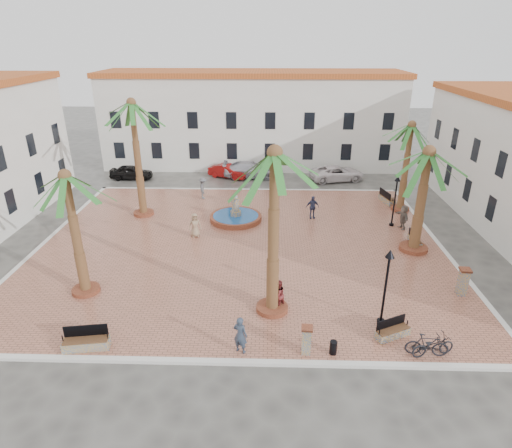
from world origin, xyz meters
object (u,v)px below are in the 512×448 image
object	(u,v)px
palm_ne	(410,135)
car_white	(337,173)
bicycle_a	(433,346)
pedestrian_fountain_a	(195,225)
palm_nw	(133,115)
bollard_se	(306,340)
pedestrian_north	(203,188)
cyclist_a	(240,335)
car_red	(228,171)
bollard_e	(463,281)
bench_e	(415,240)
palm_e	(427,166)
pedestrian_east	(403,217)
bench_ne	(387,199)
pedestrian_fountain_b	(312,207)
car_black	(131,172)
palm_sw	(68,191)
lamppost_e	(396,192)
car_silver	(251,170)
bicycle_b	(427,345)
fountain	(236,217)
bollard_n	(278,186)
lamppost_s	(387,274)
cyclist_b	(278,295)
litter_bin	(333,347)
bench_se	(393,332)
palm_s	(274,173)

from	to	relation	value
palm_ne	car_white	size ratio (longest dim) A/B	1.35
bicycle_a	pedestrian_fountain_a	xyz separation A→B (m)	(-11.95, 11.48, 0.33)
palm_nw	bollard_se	world-z (taller)	palm_nw
pedestrian_north	palm_ne	bearing A→B (deg)	-107.51
cyclist_a	car_red	world-z (taller)	cyclist_a
cyclist_a	car_red	xyz separation A→B (m)	(-2.77, 25.23, -0.39)
palm_ne	bollard_e	size ratio (longest dim) A/B	4.54
bench_e	bollard_se	bearing A→B (deg)	143.03
palm_e	pedestrian_east	world-z (taller)	palm_e
palm_nw	bench_ne	distance (m)	20.73
palm_e	bollard_se	bearing A→B (deg)	-127.44
pedestrian_fountain_b	car_black	world-z (taller)	pedestrian_fountain_b
car_red	palm_sw	bearing A→B (deg)	-172.29
lamppost_e	car_silver	bearing A→B (deg)	132.55
lamppost_e	bicycle_b	size ratio (longest dim) A/B	2.05
car_red	fountain	bearing A→B (deg)	-148.85
bicycle_b	bollard_n	bearing A→B (deg)	21.84
lamppost_s	cyclist_a	world-z (taller)	lamppost_s
cyclist_b	car_white	distance (m)	22.18
pedestrian_fountain_a	car_white	bearing A→B (deg)	30.46
palm_nw	palm_e	distance (m)	19.62
lamppost_s	cyclist_a	distance (m)	7.13
palm_ne	bicycle_a	xyz separation A→B (m)	(-3.31, -16.84, -5.35)
pedestrian_fountain_b	bench_ne	bearing A→B (deg)	18.01
pedestrian_fountain_b	pedestrian_east	xyz separation A→B (m)	(6.19, -1.72, 0.00)
pedestrian_fountain_a	car_white	world-z (taller)	pedestrian_fountain_a
litter_bin	pedestrian_fountain_a	distance (m)	13.87
lamppost_e	pedestrian_fountain_a	distance (m)	14.09
palm_ne	bicycle_a	bearing A→B (deg)	-101.11
bicycle_a	fountain	bearing A→B (deg)	19.30
car_red	cyclist_b	bearing A→B (deg)	-145.33
lamppost_s	bollard_se	world-z (taller)	lamppost_s
litter_bin	bicycle_b	xyz separation A→B (m)	(3.93, 0.00, 0.23)
pedestrian_fountain_a	bench_se	bearing A→B (deg)	-62.76
bollard_e	cyclist_b	world-z (taller)	cyclist_b
lamppost_s	pedestrian_fountain_b	distance (m)	13.00
pedestrian_north	car_silver	distance (m)	7.41
lamppost_s	pedestrian_fountain_a	xyz separation A→B (m)	(-10.33, 9.23, -1.79)
fountain	car_red	bearing A→B (deg)	97.94
car_black	pedestrian_north	bearing A→B (deg)	-124.36
pedestrian_fountain_b	car_red	distance (m)	12.54
fountain	litter_bin	bearing A→B (deg)	-70.03
fountain	bollard_e	xyz separation A→B (m)	(12.58, -9.59, 0.52)
palm_sw	bollard_e	world-z (taller)	palm_sw
palm_s	car_silver	distance (m)	23.24
bench_ne	car_black	distance (m)	23.65
bench_ne	lamppost_s	bearing A→B (deg)	151.84
bench_e	cyclist_a	xyz separation A→B (m)	(-10.73, -10.78, 0.64)
palm_ne	pedestrian_east	size ratio (longest dim) A/B	3.98
lamppost_e	pedestrian_north	size ratio (longest dim) A/B	2.03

